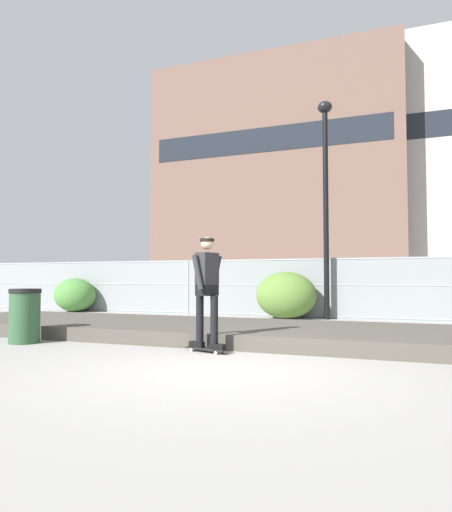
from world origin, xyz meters
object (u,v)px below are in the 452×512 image
at_px(trash_bin, 25,316).
at_px(street_lamp, 326,182).
at_px(parked_car_near, 267,288).
at_px(shrub_center, 286,295).
at_px(shrub_left, 75,295).
at_px(skateboard, 207,349).
at_px(skater, 207,284).

bearing_deg(trash_bin, street_lamp, 57.47).
xyz_separation_m(parked_car_near, shrub_center, (1.84, -4.34, -0.13)).
distance_m(street_lamp, parked_car_near, 6.06).
xyz_separation_m(parked_car_near, shrub_left, (-6.12, -4.22, -0.22)).
xyz_separation_m(skateboard, shrub_left, (-8.25, 6.81, 0.56)).
bearing_deg(skater, parked_car_near, 100.90).
bearing_deg(trash_bin, skater, 3.71).
distance_m(skateboard, shrub_center, 6.73).
height_order(shrub_left, trash_bin, shrub_left).
relative_size(street_lamp, trash_bin, 6.44).
height_order(skater, trash_bin, skater).
height_order(skater, street_lamp, street_lamp).
height_order(street_lamp, shrub_left, street_lamp).
bearing_deg(skater, shrub_left, 140.46).
bearing_deg(skateboard, street_lamp, 82.64).
bearing_deg(street_lamp, shrub_left, -179.17).
height_order(skateboard, street_lamp, street_lamp).
distance_m(skater, street_lamp, 7.62).
xyz_separation_m(skater, trash_bin, (-3.68, -0.24, -0.61)).
relative_size(skateboard, parked_car_near, 0.18).
relative_size(skateboard, street_lamp, 0.12).
relative_size(parked_car_near, shrub_center, 2.43).
height_order(street_lamp, parked_car_near, street_lamp).
relative_size(skater, trash_bin, 1.80).
relative_size(street_lamp, parked_car_near, 1.48).
xyz_separation_m(skater, shrub_center, (-0.28, 6.69, -0.42)).
bearing_deg(shrub_left, shrub_center, -0.85).
xyz_separation_m(shrub_left, trash_bin, (4.57, -7.05, -0.09)).
distance_m(skateboard, street_lamp, 8.10).
height_order(shrub_center, trash_bin, shrub_center).
relative_size(skateboard, trash_bin, 0.80).
bearing_deg(skater, skateboard, 0.00).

